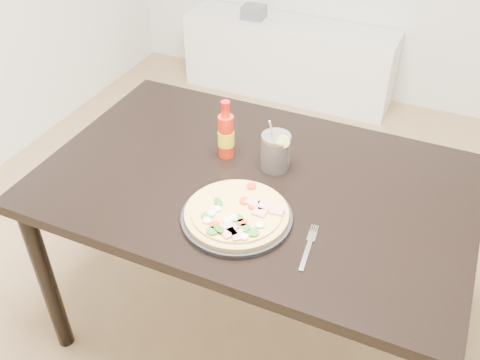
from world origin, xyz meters
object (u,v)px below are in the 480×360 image
at_px(plate, 237,217).
at_px(hot_sauce_bottle, 226,135).
at_px(pizza, 237,213).
at_px(cola_cup, 276,152).
at_px(dining_table, 255,198).
at_px(media_console, 288,59).
at_px(fork, 309,246).

xyz_separation_m(plate, hot_sauce_bottle, (-0.17, 0.29, 0.08)).
bearing_deg(pizza, cola_cup, 88.54).
bearing_deg(plate, dining_table, 97.53).
bearing_deg(media_console, plate, -74.77).
xyz_separation_m(dining_table, hot_sauce_bottle, (-0.14, 0.08, 0.17)).
bearing_deg(hot_sauce_bottle, media_console, 102.51).
height_order(dining_table, pizza, pizza).
relative_size(pizza, fork, 1.65).
xyz_separation_m(dining_table, media_console, (-0.55, 1.90, -0.42)).
height_order(plate, media_console, plate).
distance_m(pizza, media_console, 2.25).
distance_m(pizza, cola_cup, 0.30).
relative_size(dining_table, pizza, 4.51).
bearing_deg(hot_sauce_bottle, pizza, -59.49).
bearing_deg(fork, media_console, 104.90).
bearing_deg(pizza, dining_table, 97.90).
xyz_separation_m(cola_cup, fork, (0.22, -0.31, -0.06)).
xyz_separation_m(pizza, fork, (0.23, -0.02, -0.02)).
relative_size(hot_sauce_bottle, fork, 1.12).
relative_size(plate, fork, 1.76).
height_order(pizza, media_console, pizza).
bearing_deg(hot_sauce_bottle, plate, -59.45).
bearing_deg(dining_table, hot_sauce_bottle, 149.89).
distance_m(dining_table, pizza, 0.24).
bearing_deg(pizza, media_console, 105.25).
bearing_deg(pizza, plate, 117.51).
relative_size(dining_table, fork, 7.42).
height_order(plate, hot_sauce_bottle, hot_sauce_bottle).
xyz_separation_m(hot_sauce_bottle, media_console, (-0.40, 1.82, -0.58)).
bearing_deg(plate, media_console, 105.23).
xyz_separation_m(dining_table, plate, (0.03, -0.20, 0.09)).
bearing_deg(plate, cola_cup, 88.15).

